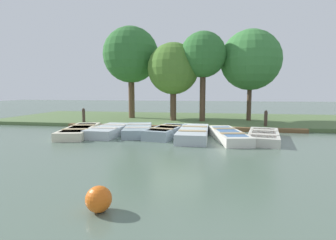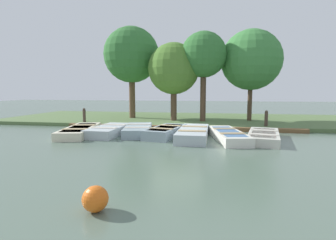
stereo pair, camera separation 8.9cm
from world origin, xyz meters
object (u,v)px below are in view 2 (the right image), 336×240
Objects in this scene: rowboat_1 at (110,130)px; mooring_post_far at (266,120)px; rowboat_2 at (138,130)px; rowboat_6 at (264,136)px; rowboat_4 at (193,133)px; park_tree_right at (251,60)px; rowboat_5 at (228,135)px; buoy at (95,199)px; park_tree_far_left at (132,55)px; park_tree_left at (174,69)px; rowboat_0 at (80,131)px; mooring_post_near at (84,117)px; rowboat_3 at (166,132)px; park_tree_center at (204,55)px.

rowboat_1 is 2.95× the size of mooring_post_far.
rowboat_6 is at bearing 71.98° from rowboat_2.
rowboat_4 is 7.23m from park_tree_right.
buoy reaches higher than rowboat_5.
park_tree_right reaches higher than buoy.
park_tree_far_left is (-2.90, -8.04, 3.80)m from mooring_post_far.
rowboat_5 is 9.40m from park_tree_far_left.
rowboat_1 reaches higher than rowboat_5.
park_tree_far_left reaches higher than park_tree_left.
mooring_post_near is (-2.98, -1.34, 0.33)m from rowboat_0.
park_tree_left reaches higher than rowboat_2.
rowboat_1 is 6.69m from rowboat_6.
mooring_post_near is at bearing -114.62° from rowboat_4.
rowboat_3 is 0.47× the size of park_tree_far_left.
mooring_post_near is at bearing -69.70° from park_tree_left.
rowboat_6 is 8.06m from buoy.
rowboat_2 is 1.41m from rowboat_3.
rowboat_6 is 0.53× the size of park_tree_far_left.
mooring_post_near reaches higher than rowboat_0.
park_tree_center is at bearing 133.98° from rowboat_2.
rowboat_1 reaches higher than rowboat_0.
rowboat_5 is at bearing 45.35° from park_tree_far_left.
rowboat_0 is 8.53× the size of buoy.
rowboat_2 is at bearing -47.98° from park_tree_right.
rowboat_5 is 0.74× the size of park_tree_left.
mooring_post_near is (-2.99, -6.54, 0.30)m from rowboat_4.
park_tree_far_left is (-2.90, 1.96, 3.80)m from mooring_post_near.
rowboat_4 is at bearing -49.19° from mooring_post_far.
park_tree_left is (-4.86, -3.03, 3.11)m from rowboat_5.
rowboat_3 reaches higher than rowboat_5.
rowboat_4 is 0.64× the size of park_tree_center.
park_tree_far_left is (-5.90, -7.41, 4.14)m from rowboat_6.
rowboat_5 is at bearing 96.18° from rowboat_3.
rowboat_2 reaches higher than rowboat_5.
rowboat_1 is 7.03m from park_tree_far_left.
rowboat_2 is at bearing -92.43° from rowboat_3.
park_tree_center is at bearing 138.54° from rowboat_1.
park_tree_left is at bearing -109.82° from mooring_post_far.
mooring_post_near is 0.16× the size of park_tree_far_left.
park_tree_left reaches higher than buoy.
mooring_post_near reaches higher than rowboat_6.
mooring_post_near is at bearing -34.02° from park_tree_far_left.
rowboat_1 is 0.61× the size of park_tree_left.
rowboat_3 is at bearing -107.19° from rowboat_5.
mooring_post_far is 0.19× the size of park_tree_center.
rowboat_2 is 0.64× the size of park_tree_left.
rowboat_1 is at bearing -88.63° from rowboat_2.
mooring_post_near is at bearing -106.08° from rowboat_3.
rowboat_2 is 5.36m from park_tree_left.
rowboat_0 is 6.76m from park_tree_left.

